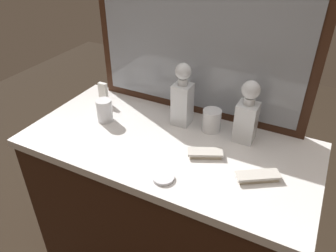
# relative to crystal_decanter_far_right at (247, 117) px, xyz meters

# --- Properties ---
(dresser) EXTENTS (1.25, 0.62, 0.91)m
(dresser) POSITION_rel_crystal_decanter_far_right_xyz_m (-0.28, -0.17, -0.56)
(dresser) COLOR #381E11
(dresser) RESTS_ON ground_plane
(dresser_mirror) EXTENTS (1.03, 0.03, 0.61)m
(dresser_mirror) POSITION_rel_crystal_decanter_far_right_xyz_m (-0.28, 0.12, 0.20)
(dresser_mirror) COLOR #381E11
(dresser_mirror) RESTS_ON dresser
(crystal_decanter_far_right) EXTENTS (0.09, 0.09, 0.28)m
(crystal_decanter_far_right) POSITION_rel_crystal_decanter_far_right_xyz_m (0.00, 0.00, 0.00)
(crystal_decanter_far_right) COLOR white
(crystal_decanter_far_right) RESTS_ON dresser
(crystal_decanter_left) EXTENTS (0.08, 0.08, 0.29)m
(crystal_decanter_left) POSITION_rel_crystal_decanter_far_right_xyz_m (-0.29, -0.00, 0.01)
(crystal_decanter_left) COLOR white
(crystal_decanter_left) RESTS_ON dresser
(crystal_tumbler_far_right) EXTENTS (0.08, 0.08, 0.10)m
(crystal_tumbler_far_right) POSITION_rel_crystal_decanter_far_right_xyz_m (-0.15, 0.00, -0.06)
(crystal_tumbler_far_right) COLOR white
(crystal_tumbler_far_right) RESTS_ON dresser
(crystal_tumbler_rear) EXTENTS (0.07, 0.07, 0.11)m
(crystal_tumbler_rear) POSITION_rel_crystal_decanter_far_right_xyz_m (-0.62, -0.15, -0.06)
(crystal_tumbler_rear) COLOR white
(crystal_tumbler_rear) RESTS_ON dresser
(silver_brush_rear) EXTENTS (0.15, 0.11, 0.02)m
(silver_brush_rear) POSITION_rel_crystal_decanter_far_right_xyz_m (-0.10, -0.19, -0.10)
(silver_brush_rear) COLOR #B7A88C
(silver_brush_rear) RESTS_ON dresser
(silver_brush_far_left) EXTENTS (0.17, 0.13, 0.02)m
(silver_brush_far_left) POSITION_rel_crystal_decanter_far_right_xyz_m (0.12, -0.23, -0.10)
(silver_brush_far_left) COLOR #B7A88C
(silver_brush_far_left) RESTS_ON dresser
(porcelain_dish) EXTENTS (0.08, 0.08, 0.01)m
(porcelain_dish) POSITION_rel_crystal_decanter_far_right_xyz_m (-0.19, -0.38, -0.10)
(porcelain_dish) COLOR silver
(porcelain_dish) RESTS_ON dresser
(napkin_holder) EXTENTS (0.05, 0.05, 0.11)m
(napkin_holder) POSITION_rel_crystal_decanter_far_right_xyz_m (-0.73, -0.01, -0.06)
(napkin_holder) COLOR black
(napkin_holder) RESTS_ON dresser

